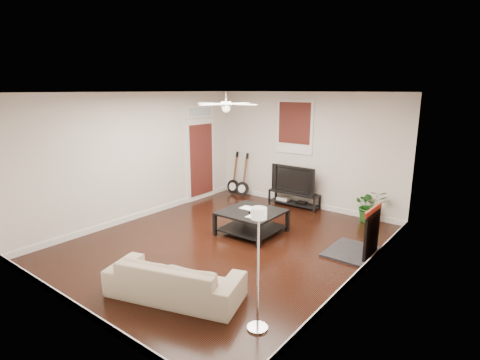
% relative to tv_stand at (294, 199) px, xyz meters
% --- Properties ---
extents(room, '(5.01, 6.01, 2.81)m').
position_rel_tv_stand_xyz_m(room, '(0.14, -2.78, 1.22)').
color(room, black).
rests_on(room, ground).
extents(brick_accent, '(0.02, 2.20, 2.80)m').
position_rel_tv_stand_xyz_m(brick_accent, '(2.63, -1.78, 1.22)').
color(brick_accent, '#B24D39').
rests_on(brick_accent, floor).
extents(fireplace, '(0.80, 1.10, 0.92)m').
position_rel_tv_stand_xyz_m(fireplace, '(2.34, -1.78, 0.28)').
color(fireplace, black).
rests_on(fireplace, floor).
extents(window_back, '(1.00, 0.06, 1.30)m').
position_rel_tv_stand_xyz_m(window_back, '(-0.16, 0.19, 1.77)').
color(window_back, '#3E1711').
rests_on(window_back, wall_back).
extents(door_left, '(0.08, 1.00, 2.50)m').
position_rel_tv_stand_xyz_m(door_left, '(-2.32, -0.88, 1.07)').
color(door_left, white).
rests_on(door_left, wall_left).
extents(tv_stand, '(1.31, 0.35, 0.37)m').
position_rel_tv_stand_xyz_m(tv_stand, '(0.00, 0.00, 0.00)').
color(tv_stand, black).
rests_on(tv_stand, floor).
extents(tv, '(1.17, 0.15, 0.67)m').
position_rel_tv_stand_xyz_m(tv, '(0.00, 0.02, 0.52)').
color(tv, black).
rests_on(tv, tv_stand).
extents(coffee_table, '(1.14, 1.14, 0.47)m').
position_rel_tv_stand_xyz_m(coffee_table, '(0.23, -2.11, 0.05)').
color(coffee_table, black).
rests_on(coffee_table, floor).
extents(sofa, '(2.05, 1.30, 0.56)m').
position_rel_tv_stand_xyz_m(sofa, '(0.80, -4.73, 0.10)').
color(sofa, tan).
rests_on(sofa, floor).
extents(floor_lamp, '(0.32, 0.32, 1.56)m').
position_rel_tv_stand_xyz_m(floor_lamp, '(2.15, -4.63, 0.60)').
color(floor_lamp, white).
rests_on(floor_lamp, floor).
extents(potted_plant, '(0.87, 0.84, 0.75)m').
position_rel_tv_stand_xyz_m(potted_plant, '(1.88, 0.04, 0.19)').
color(potted_plant, '#195418').
rests_on(potted_plant, floor).
extents(guitar_left, '(0.39, 0.29, 1.20)m').
position_rel_tv_stand_xyz_m(guitar_left, '(-1.92, -0.03, 0.42)').
color(guitar_left, black).
rests_on(guitar_left, floor).
extents(guitar_right, '(0.41, 0.33, 1.20)m').
position_rel_tv_stand_xyz_m(guitar_right, '(-1.57, -0.06, 0.42)').
color(guitar_right, black).
rests_on(guitar_right, floor).
extents(ceiling_fan, '(1.24, 1.24, 0.32)m').
position_rel_tv_stand_xyz_m(ceiling_fan, '(0.14, -2.78, 2.42)').
color(ceiling_fan, white).
rests_on(ceiling_fan, ceiling).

